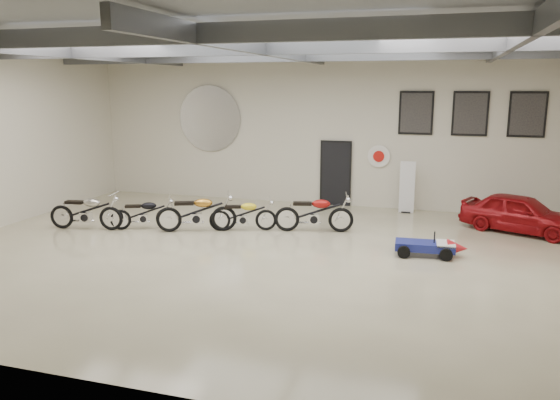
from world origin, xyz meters
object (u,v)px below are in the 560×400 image
(motorcycle_gold, at_px, (196,212))
(vintage_car, at_px, (520,213))
(banner_stand, at_px, (407,186))
(go_kart, at_px, (431,243))
(motorcycle_silver, at_px, (86,211))
(motorcycle_yellow, at_px, (243,214))
(motorcycle_black, at_px, (143,213))
(motorcycle_red, at_px, (314,212))

(motorcycle_gold, xyz_separation_m, vintage_car, (8.49, 2.48, -0.03))
(banner_stand, distance_m, go_kart, 4.52)
(go_kart, bearing_deg, banner_stand, 97.79)
(motorcycle_silver, bearing_deg, motorcycle_yellow, 5.37)
(motorcycle_black, bearing_deg, banner_stand, 7.28)
(motorcycle_red, height_order, vintage_car, motorcycle_red)
(go_kart, bearing_deg, vintage_car, 48.60)
(motorcycle_red, relative_size, vintage_car, 0.68)
(motorcycle_yellow, relative_size, go_kart, 1.08)
(motorcycle_gold, height_order, vintage_car, motorcycle_gold)
(motorcycle_black, height_order, go_kart, motorcycle_black)
(motorcycle_yellow, bearing_deg, motorcycle_black, 174.62)
(motorcycle_silver, bearing_deg, banner_stand, 19.39)
(vintage_car, bearing_deg, motorcycle_gold, 129.60)
(motorcycle_black, xyz_separation_m, motorcycle_red, (4.62, 1.11, 0.09))
(motorcycle_yellow, relative_size, vintage_car, 0.58)
(motorcycle_silver, distance_m, vintage_car, 11.95)
(motorcycle_gold, distance_m, vintage_car, 8.85)
(motorcycle_black, distance_m, go_kart, 7.77)
(motorcycle_yellow, bearing_deg, motorcycle_silver, 176.28)
(motorcycle_gold, distance_m, motorcycle_yellow, 1.27)
(motorcycle_gold, bearing_deg, motorcycle_black, 166.40)
(motorcycle_gold, relative_size, motorcycle_yellow, 1.18)
(motorcycle_gold, relative_size, go_kart, 1.27)
(motorcycle_yellow, distance_m, go_kart, 5.12)
(banner_stand, height_order, motorcycle_silver, banner_stand)
(motorcycle_black, xyz_separation_m, motorcycle_gold, (1.53, 0.20, 0.09))
(motorcycle_silver, bearing_deg, motorcycle_red, 4.86)
(motorcycle_silver, xyz_separation_m, go_kart, (9.27, 0.28, -0.23))
(banner_stand, relative_size, go_kart, 1.02)
(motorcycle_gold, bearing_deg, motorcycle_red, -4.88)
(banner_stand, xyz_separation_m, motorcycle_black, (-6.88, -4.18, -0.39))
(motorcycle_gold, bearing_deg, banner_stand, 15.47)
(motorcycle_black, relative_size, vintage_car, 0.57)
(banner_stand, xyz_separation_m, motorcycle_yellow, (-4.16, -3.53, -0.38))
(motorcycle_black, height_order, motorcycle_yellow, motorcycle_yellow)
(motorcycle_red, xyz_separation_m, vintage_car, (5.40, 1.58, -0.02))
(motorcycle_silver, distance_m, go_kart, 9.28)
(motorcycle_black, xyz_separation_m, vintage_car, (10.02, 2.68, 0.07))
(go_kart, bearing_deg, motorcycle_silver, 178.16)
(motorcycle_gold, bearing_deg, motorcycle_yellow, -0.55)
(banner_stand, relative_size, motorcycle_red, 0.81)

